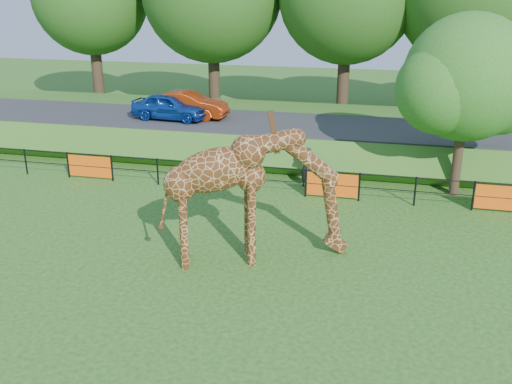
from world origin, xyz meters
TOP-DOWN VIEW (x-y plane):
  - ground at (0.00, 0.00)m, footprint 90.00×90.00m
  - giraffe at (1.40, 2.43)m, footprint 5.44×2.97m
  - perimeter_fence at (0.00, 8.00)m, footprint 28.07×0.10m
  - embankment at (0.00, 15.50)m, footprint 40.00×9.00m
  - road at (0.00, 14.00)m, footprint 40.00×5.00m
  - car_blue at (-5.56, 13.45)m, footprint 3.89×1.87m
  - car_red at (-4.84, 14.04)m, footprint 3.95×1.44m
  - visitor at (1.86, 9.24)m, footprint 0.61×0.42m
  - tree_east at (7.60, 9.63)m, footprint 5.40×4.71m

SIDE VIEW (x-z plane):
  - ground at x=0.00m, z-range 0.00..0.00m
  - perimeter_fence at x=0.00m, z-range 0.00..1.10m
  - embankment at x=0.00m, z-range 0.00..1.30m
  - visitor at x=1.86m, z-range 0.00..1.61m
  - road at x=0.00m, z-range 1.30..1.42m
  - giraffe at x=1.40m, z-range 0.00..3.90m
  - car_blue at x=-5.56m, z-range 1.42..2.70m
  - car_red at x=-4.84m, z-range 1.42..2.71m
  - tree_east at x=7.60m, z-range 0.90..7.66m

